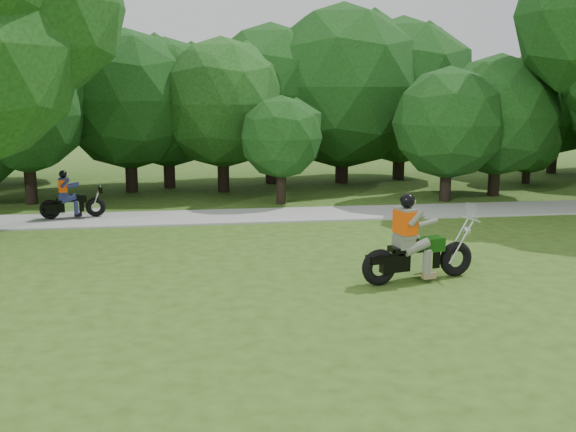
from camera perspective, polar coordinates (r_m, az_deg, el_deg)
name	(u,v)px	position (r m, az deg, el deg)	size (l,w,h in m)	color
ground	(421,292)	(13.16, 11.78, -6.59)	(100.00, 100.00, 0.00)	#2F4D16
walkway	(336,213)	(20.62, 4.31, 0.23)	(60.00, 2.20, 0.06)	gray
tree_line	(310,99)	(26.57, 1.96, 10.38)	(40.60, 11.70, 7.52)	black
chopper_motorcycle	(414,249)	(13.63, 11.10, -2.90)	(2.61, 1.01, 1.89)	black
touring_motorcycle	(68,201)	(20.70, -18.94, 1.28)	(1.94, 0.79, 1.48)	black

